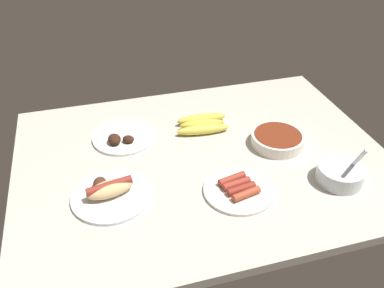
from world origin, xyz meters
The scene contains 7 objects.
ground_plane centered at (0.00, 0.00, -1.50)cm, with size 120.00×90.00×3.00cm, color beige.
bowl_chili centered at (26.24, 0.34, 2.27)cm, with size 17.79×17.79×4.10cm.
banana_bunch centered at (4.70, 16.64, 1.78)cm, with size 20.09×11.78×3.72cm.
bowl_coleslaw centered at (36.14, -22.27, 2.92)cm, with size 13.95×13.95×15.47cm.
plate_hotdog_assembled centered at (-31.30, -10.67, 1.85)cm, with size 22.93×22.93×5.61cm.
plate_sausages centered at (5.13, -18.67, 0.97)cm, with size 20.75×20.75×3.26cm.
plate_grilled_meat centered at (-23.84, 17.20, 0.84)cm, with size 21.53×21.53×4.07cm.
Camera 1 is at (-31.98, -100.00, 80.87)cm, focal length 37.89 mm.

